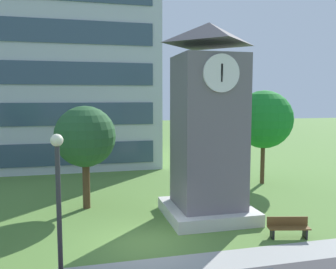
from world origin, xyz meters
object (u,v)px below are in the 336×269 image
clock_tower (208,133)px  tree_near_tower (85,137)px  tree_by_building (264,120)px  street_lamp (59,199)px  park_bench (288,227)px

clock_tower → tree_near_tower: (-5.99, 2.98, -0.37)m
tree_near_tower → tree_by_building: tree_by_building is taller
tree_by_building → tree_near_tower: bearing=-166.9°
tree_by_building → clock_tower: bearing=-137.1°
tree_near_tower → street_lamp: bearing=-95.5°
clock_tower → tree_near_tower: size_ratio=1.72×
park_bench → street_lamp: size_ratio=0.37×
park_bench → tree_by_building: (3.81, 9.32, 4.11)m
street_lamp → tree_by_building: 18.14m
park_bench → street_lamp: 10.25m
street_lamp → clock_tower: bearing=43.4°
clock_tower → street_lamp: (-6.91, -6.54, -1.12)m
park_bench → tree_near_tower: tree_near_tower is taller
clock_tower → park_bench: clock_tower is taller
street_lamp → tree_near_tower: 9.59m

